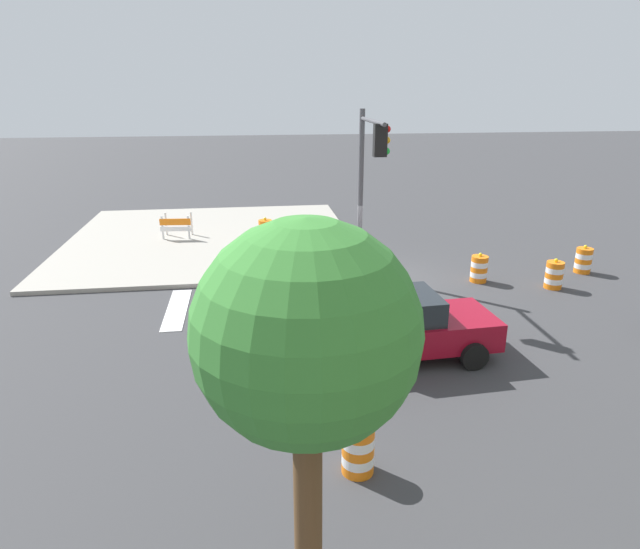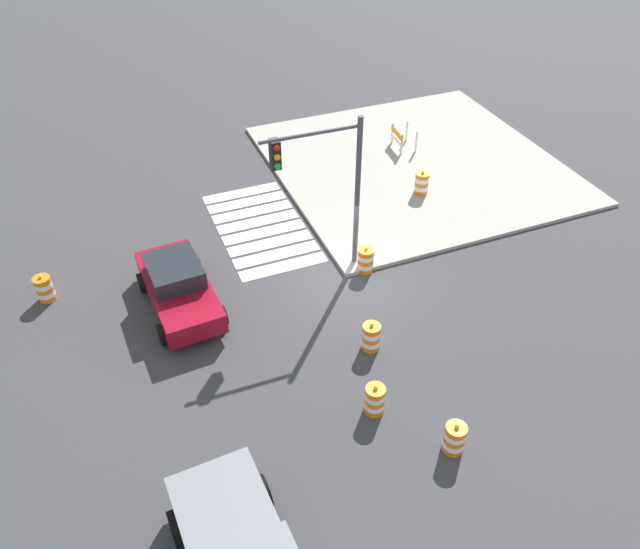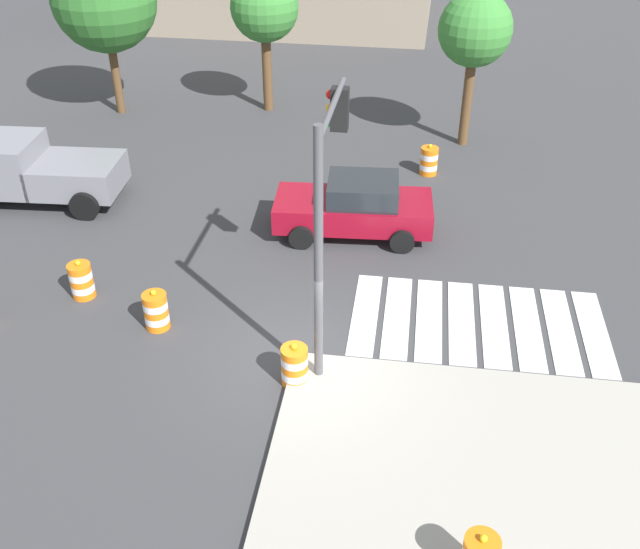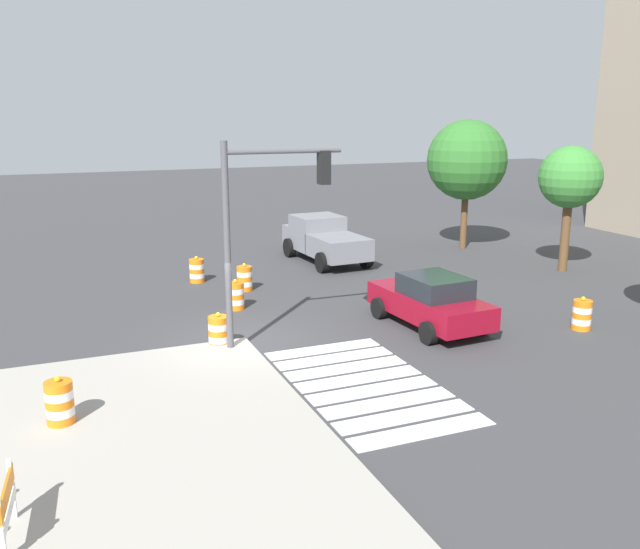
# 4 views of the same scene
# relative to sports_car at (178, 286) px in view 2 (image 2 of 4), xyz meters

# --- Properties ---
(ground_plane) EXTENTS (120.00, 120.00, 0.00)m
(ground_plane) POSITION_rel_sports_car_xyz_m (-0.74, -5.58, -0.81)
(ground_plane) COLOR #38383A
(sidewalk_corner) EXTENTS (12.00, 12.00, 0.15)m
(sidewalk_corner) POSITION_rel_sports_car_xyz_m (5.26, -11.58, -0.74)
(sidewalk_corner) COLOR #9E998E
(sidewalk_corner) RESTS_ON ground
(crosswalk_stripes) EXTENTS (5.85, 3.20, 0.02)m
(crosswalk_stripes) POSITION_rel_sports_car_xyz_m (3.26, -3.78, -0.80)
(crosswalk_stripes) COLOR silver
(crosswalk_stripes) RESTS_ON ground
(sports_car) EXTENTS (4.40, 2.34, 1.63)m
(sports_car) POSITION_rel_sports_car_xyz_m (0.00, 0.00, 0.00)
(sports_car) COLOR maroon
(sports_car) RESTS_ON ground
(traffic_barrel_near_corner) EXTENTS (0.56, 0.56, 1.02)m
(traffic_barrel_near_corner) POSITION_rel_sports_car_xyz_m (-4.06, -4.95, -0.36)
(traffic_barrel_near_corner) COLOR orange
(traffic_barrel_near_corner) RESTS_ON ground
(traffic_barrel_crosswalk_end) EXTENTS (0.56, 0.56, 1.02)m
(traffic_barrel_crosswalk_end) POSITION_rel_sports_car_xyz_m (-6.25, -4.01, -0.36)
(traffic_barrel_crosswalk_end) COLOR orange
(traffic_barrel_crosswalk_end) RESTS_ON ground
(traffic_barrel_median_near) EXTENTS (0.56, 0.56, 1.02)m
(traffic_barrel_median_near) POSITION_rel_sports_car_xyz_m (-0.61, -6.38, -0.36)
(traffic_barrel_median_near) COLOR orange
(traffic_barrel_median_near) RESTS_ON ground
(traffic_barrel_median_far) EXTENTS (0.56, 0.56, 1.02)m
(traffic_barrel_median_far) POSITION_rel_sports_car_xyz_m (1.96, 4.06, -0.36)
(traffic_barrel_median_far) COLOR orange
(traffic_barrel_median_far) RESTS_ON ground
(traffic_barrel_far_curb) EXTENTS (0.56, 0.56, 1.02)m
(traffic_barrel_far_curb) POSITION_rel_sports_car_xyz_m (-8.14, -5.35, -0.36)
(traffic_barrel_far_curb) COLOR orange
(traffic_barrel_far_curb) RESTS_ON ground
(traffic_barrel_on_sidewalk) EXTENTS (0.56, 0.56, 1.02)m
(traffic_barrel_on_sidewalk) POSITION_rel_sports_car_xyz_m (2.96, -10.57, -0.21)
(traffic_barrel_on_sidewalk) COLOR orange
(traffic_barrel_on_sidewalk) RESTS_ON sidewalk_corner
(construction_barricade) EXTENTS (1.30, 0.88, 1.00)m
(construction_barricade) POSITION_rel_sports_car_xyz_m (6.71, -11.54, -0.09)
(construction_barricade) COLOR silver
(construction_barricade) RESTS_ON sidewalk_corner
(traffic_light_pole) EXTENTS (0.47, 3.29, 5.50)m
(traffic_light_pole) POSITION_rel_sports_car_xyz_m (-0.13, -5.04, 3.10)
(traffic_light_pole) COLOR #4C4C51
(traffic_light_pole) RESTS_ON sidewalk_corner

